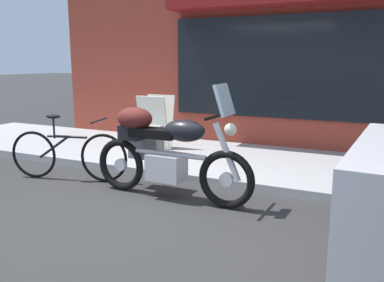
# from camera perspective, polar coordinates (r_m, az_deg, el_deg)

# --- Properties ---
(ground_plane) EXTENTS (80.00, 80.00, 0.00)m
(ground_plane) POSITION_cam_1_polar(r_m,az_deg,el_deg) (4.75, -8.27, -9.38)
(ground_plane) COLOR #303030
(touring_motorcycle) EXTENTS (2.15, 0.71, 1.42)m
(touring_motorcycle) POSITION_cam_1_polar(r_m,az_deg,el_deg) (4.97, -4.20, -0.99)
(touring_motorcycle) COLOR black
(touring_motorcycle) RESTS_ON ground_plane
(parked_bicycle) EXTENTS (1.71, 0.59, 0.93)m
(parked_bicycle) POSITION_cam_1_polar(r_m,az_deg,el_deg) (5.97, -17.05, -1.75)
(parked_bicycle) COLOR black
(parked_bicycle) RESTS_ON ground_plane
(sandwich_board_sign) EXTENTS (0.55, 0.42, 0.95)m
(sandwich_board_sign) POSITION_cam_1_polar(r_m,az_deg,el_deg) (7.19, -5.06, 2.64)
(sandwich_board_sign) COLOR silver
(sandwich_board_sign) RESTS_ON sidewalk_curb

